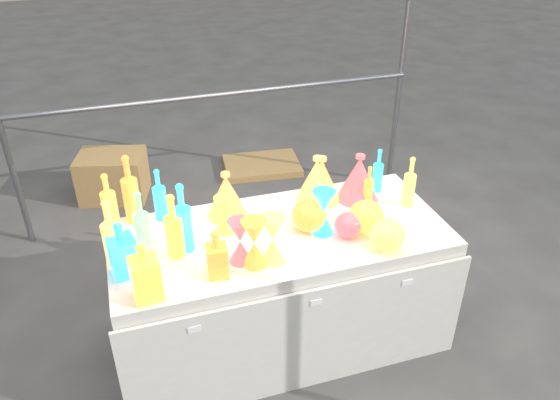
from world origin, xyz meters
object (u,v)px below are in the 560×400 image
object	(u,v)px
cardboard_box_closed	(113,176)
globe_0	(366,218)
lampshade_0	(226,195)
display_table	(280,287)
bottle_0	(108,200)
hourglass_0	(254,243)
decanter_0	(145,271)

from	to	relation	value
cardboard_box_closed	globe_0	bearing A→B (deg)	-42.97
lampshade_0	globe_0	bearing A→B (deg)	-46.48
display_table	cardboard_box_closed	distance (m)	2.17
globe_0	bottle_0	bearing A→B (deg)	160.02
hourglass_0	bottle_0	bearing A→B (deg)	138.36
display_table	lampshade_0	size ratio (longest dim) A/B	6.82
cardboard_box_closed	globe_0	size ratio (longest dim) A/B	2.82
display_table	cardboard_box_closed	bearing A→B (deg)	113.21
display_table	decanter_0	distance (m)	0.94
display_table	cardboard_box_closed	size ratio (longest dim) A/B	3.43
bottle_0	hourglass_0	xyz separation A→B (m)	(0.65, -0.58, -0.03)
cardboard_box_closed	lampshade_0	bearing A→B (deg)	-54.89
bottle_0	lampshade_0	distance (m)	0.63
cardboard_box_closed	bottle_0	xyz separation A→B (m)	(0.00, -1.63, 0.71)
globe_0	lampshade_0	world-z (taller)	lampshade_0
bottle_0	lampshade_0	world-z (taller)	bottle_0
bottle_0	display_table	bearing A→B (deg)	-22.91
display_table	globe_0	size ratio (longest dim) A/B	9.67
decanter_0	hourglass_0	xyz separation A→B (m)	(0.52, 0.09, -0.02)
decanter_0	globe_0	size ratio (longest dim) A/B	1.55
bottle_0	globe_0	bearing A→B (deg)	-19.98
bottle_0	lampshade_0	size ratio (longest dim) A/B	1.16
bottle_0	hourglass_0	size ratio (longest dim) A/B	1.24
bottle_0	hourglass_0	world-z (taller)	bottle_0
hourglass_0	lampshade_0	world-z (taller)	lampshade_0
decanter_0	globe_0	distance (m)	1.19
cardboard_box_closed	display_table	bearing A→B (deg)	-51.43
display_table	hourglass_0	bearing A→B (deg)	-132.89
bottle_0	hourglass_0	distance (m)	0.87
display_table	decanter_0	world-z (taller)	decanter_0
cardboard_box_closed	hourglass_0	bearing A→B (deg)	-58.19
globe_0	cardboard_box_closed	bearing A→B (deg)	121.67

